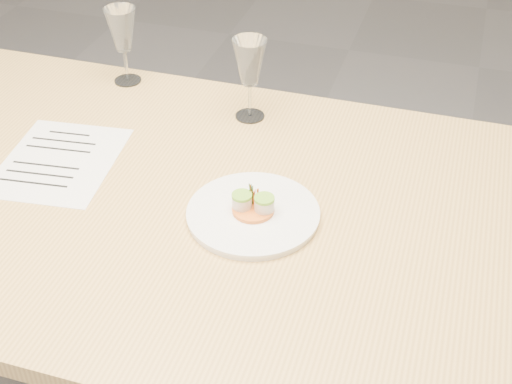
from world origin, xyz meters
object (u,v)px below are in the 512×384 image
(dining_table, at_px, (166,217))
(recipe_sheet, at_px, (59,161))
(wine_glass_2, at_px, (250,64))
(wine_glass_1, at_px, (122,31))
(dinner_plate, at_px, (253,213))

(dining_table, relative_size, recipe_sheet, 7.03)
(dining_table, xyz_separation_m, wine_glass_2, (0.08, 0.35, 0.21))
(wine_glass_1, height_order, wine_glass_2, same)
(dining_table, height_order, wine_glass_2, wine_glass_2)
(wine_glass_2, bearing_deg, wine_glass_1, 168.01)
(recipe_sheet, distance_m, wine_glass_2, 0.50)
(dining_table, height_order, recipe_sheet, recipe_sheet)
(dinner_plate, bearing_deg, wine_glass_1, 137.52)
(dinner_plate, distance_m, wine_glass_1, 0.69)
(dining_table, relative_size, wine_glass_1, 11.67)
(wine_glass_1, bearing_deg, wine_glass_2, -11.99)
(recipe_sheet, xyz_separation_m, wine_glass_1, (-0.01, 0.39, 0.14))
(dinner_plate, height_order, recipe_sheet, dinner_plate)
(dinner_plate, relative_size, wine_glass_2, 1.32)
(dining_table, relative_size, dinner_plate, 8.80)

